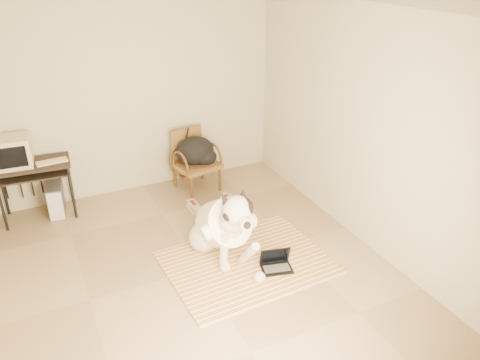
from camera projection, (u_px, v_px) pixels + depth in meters
floor at (198, 269)px, 5.17m from camera, size 4.50×4.50×0.00m
ceiling at (185, 12)px, 3.96m from camera, size 4.50×4.50×0.00m
wall_back at (135, 98)px, 6.39m from camera, size 4.50×0.00×4.50m
wall_front at (325, 297)px, 2.75m from camera, size 4.50×0.00×4.50m
wall_right at (357, 127)px, 5.34m from camera, size 0.00×4.50×4.50m
rug at (247, 262)px, 5.27m from camera, size 1.83×1.43×0.02m
dog at (224, 226)px, 5.22m from camera, size 0.68×1.40×1.02m
laptop at (276, 263)px, 5.14m from camera, size 0.38×0.31×0.23m
computer_desk at (33, 172)px, 5.90m from camera, size 0.94×0.57×0.76m
crt_monitor at (13, 152)px, 5.73m from camera, size 0.44×0.43×0.37m
desk_keyboard at (52, 162)px, 5.89m from camera, size 0.38×0.16×0.02m
pc_tower at (56, 199)px, 6.17m from camera, size 0.24×0.47×0.42m
rattan_chair at (195, 160)px, 6.74m from camera, size 0.67×0.65×0.87m
backpack at (197, 152)px, 6.64m from camera, size 0.56×0.46×0.41m
sneaker_left at (194, 207)px, 6.32m from camera, size 0.12×0.29×0.10m
sneaker_right at (225, 202)px, 6.44m from camera, size 0.31×0.32×0.11m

